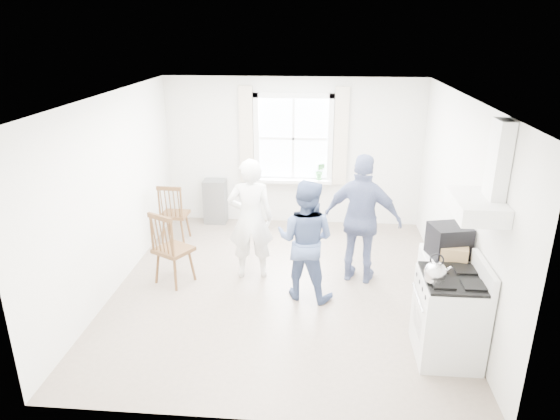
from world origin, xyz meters
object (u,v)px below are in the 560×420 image
(person_mid, at_px, (306,240))
(low_cabinet, at_px, (441,287))
(person_left, at_px, (251,219))
(stereo_stack, at_px, (449,241))
(person_right, at_px, (362,220))
(gas_stove, at_px, (449,316))
(windsor_chair_a, at_px, (172,208))
(windsor_chair_b, at_px, (166,242))

(person_mid, bearing_deg, low_cabinet, -178.63)
(person_left, bearing_deg, stereo_stack, 149.85)
(person_mid, bearing_deg, person_right, -129.07)
(gas_stove, xyz_separation_m, windsor_chair_a, (-3.81, 2.70, 0.13))
(low_cabinet, height_order, windsor_chair_a, windsor_chair_a)
(stereo_stack, relative_size, person_mid, 0.31)
(gas_stove, height_order, windsor_chair_b, gas_stove)
(low_cabinet, xyz_separation_m, person_left, (-2.44, 0.97, 0.42))
(low_cabinet, distance_m, person_mid, 1.75)
(gas_stove, bearing_deg, low_cabinet, 84.32)
(windsor_chair_b, relative_size, person_mid, 0.66)
(low_cabinet, xyz_separation_m, windsor_chair_b, (-3.54, 0.59, 0.20))
(gas_stove, xyz_separation_m, low_cabinet, (0.07, 0.70, -0.03))
(gas_stove, height_order, person_left, person_left)
(gas_stove, relative_size, low_cabinet, 1.24)
(gas_stove, distance_m, windsor_chair_b, 3.71)
(person_left, distance_m, person_mid, 0.94)
(stereo_stack, height_order, windsor_chair_a, stereo_stack)
(gas_stove, distance_m, low_cabinet, 0.70)
(gas_stove, relative_size, person_mid, 0.69)
(person_left, relative_size, person_right, 0.95)
(stereo_stack, xyz_separation_m, person_left, (-2.44, 1.03, -0.22))
(gas_stove, height_order, person_mid, person_mid)
(low_cabinet, xyz_separation_m, stereo_stack, (0.00, -0.07, 0.64))
(low_cabinet, height_order, windsor_chair_b, windsor_chair_b)
(low_cabinet, xyz_separation_m, windsor_chair_a, (-3.88, 2.00, 0.16))
(low_cabinet, distance_m, stereo_stack, 0.64)
(low_cabinet, bearing_deg, person_mid, 164.64)
(low_cabinet, distance_m, person_right, 1.40)
(stereo_stack, height_order, person_left, person_left)
(stereo_stack, relative_size, person_left, 0.28)
(windsor_chair_a, bearing_deg, windsor_chair_b, -76.42)
(windsor_chair_b, distance_m, person_left, 1.19)
(person_right, bearing_deg, windsor_chair_a, -3.40)
(windsor_chair_b, bearing_deg, stereo_stack, -10.43)
(low_cabinet, xyz_separation_m, person_right, (-0.90, 0.97, 0.46))
(gas_stove, relative_size, person_left, 0.64)
(windsor_chair_b, bearing_deg, person_right, 8.21)
(person_right, bearing_deg, stereo_stack, 146.90)
(low_cabinet, height_order, person_right, person_right)
(person_right, bearing_deg, windsor_chair_b, 23.97)
(low_cabinet, distance_m, windsor_chair_b, 3.60)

